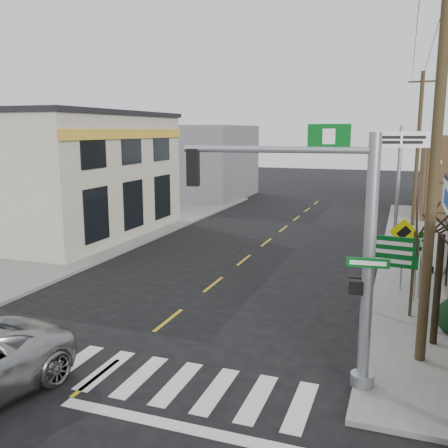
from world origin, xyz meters
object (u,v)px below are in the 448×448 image
(traffic_signal_pole, at_px, (337,234))
(bare_tree, at_px, (444,214))
(fire_hydrant, at_px, (438,313))
(utility_pole_far, at_px, (418,148))
(guide_sign, at_px, (392,260))
(utility_pole_near, at_px, (435,161))
(lamp_post, at_px, (437,208))
(dance_center_sign, at_px, (400,157))

(traffic_signal_pole, bearing_deg, bare_tree, 46.54)
(fire_hydrant, bearing_deg, bare_tree, -96.84)
(traffic_signal_pole, relative_size, utility_pole_far, 0.64)
(guide_sign, xyz_separation_m, bare_tree, (1.25, -1.98, 1.88))
(guide_sign, distance_m, utility_pole_near, 4.68)
(fire_hydrant, xyz_separation_m, utility_pole_near, (-0.56, -2.73, 4.75))
(utility_pole_near, bearing_deg, bare_tree, 78.77)
(lamp_post, distance_m, bare_tree, 7.61)
(utility_pole_near, bearing_deg, traffic_signal_pole, -130.51)
(traffic_signal_pole, xyz_separation_m, utility_pole_far, (2.01, 21.67, 1.21))
(fire_hydrant, height_order, utility_pole_far, utility_pole_far)
(bare_tree, height_order, utility_pole_far, utility_pole_far)
(traffic_signal_pole, height_order, guide_sign, traffic_signal_pole)
(bare_tree, bearing_deg, fire_hydrant, 83.16)
(lamp_post, bearing_deg, utility_pole_near, -105.45)
(lamp_post, height_order, utility_pole_far, utility_pole_far)
(utility_pole_near, relative_size, utility_pole_far, 1.07)
(traffic_signal_pole, distance_m, fire_hydrant, 6.19)
(fire_hydrant, distance_m, bare_tree, 3.64)
(bare_tree, distance_m, utility_pole_far, 18.61)
(traffic_signal_pole, xyz_separation_m, dance_center_sign, (1.08, 13.89, 1.06))
(traffic_signal_pole, bearing_deg, utility_pole_near, 37.51)
(traffic_signal_pole, distance_m, bare_tree, 3.91)
(bare_tree, xyz_separation_m, utility_pole_near, (-0.37, -1.20, 1.45))
(fire_hydrant, height_order, bare_tree, bare_tree)
(fire_hydrant, relative_size, utility_pole_near, 0.07)
(utility_pole_far, bearing_deg, traffic_signal_pole, -93.58)
(guide_sign, height_order, utility_pole_far, utility_pole_far)
(fire_hydrant, xyz_separation_m, lamp_post, (0.09, 6.02, 2.38))
(traffic_signal_pole, xyz_separation_m, guide_sign, (1.14, 5.08, -1.78))
(traffic_signal_pole, distance_m, utility_pole_far, 21.80)
(guide_sign, xyz_separation_m, fire_hydrant, (1.43, -0.45, -1.42))
(lamp_post, relative_size, bare_tree, 1.01)
(dance_center_sign, relative_size, bare_tree, 1.30)
(guide_sign, distance_m, utility_pole_far, 16.88)
(traffic_signal_pole, relative_size, bare_tree, 1.28)
(guide_sign, height_order, bare_tree, bare_tree)
(bare_tree, bearing_deg, utility_pole_near, -107.34)
(bare_tree, bearing_deg, dance_center_sign, 96.90)
(traffic_signal_pole, height_order, dance_center_sign, dance_center_sign)
(traffic_signal_pole, relative_size, dance_center_sign, 0.99)
(dance_center_sign, height_order, utility_pole_near, utility_pole_near)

